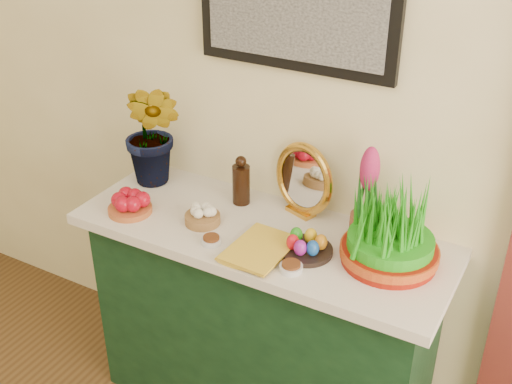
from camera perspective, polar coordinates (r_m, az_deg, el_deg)
sideboard at (r=2.63m, az=0.54°, el=-11.90°), size 1.30×0.45×0.85m
tablecloth at (r=2.36m, az=0.59°, el=-3.73°), size 1.40×0.55×0.04m
hyacinth_green at (r=2.56m, az=-9.24°, el=6.61°), size 0.31×0.27×0.59m
apple_bowl at (r=2.48m, az=-11.18°, el=-1.06°), size 0.21×0.21×0.08m
garlic_basket at (r=2.38m, az=-4.79°, el=-2.12°), size 0.14×0.14×0.07m
vinegar_cruet at (r=2.47m, az=-1.33°, el=0.86°), size 0.07×0.07×0.20m
mirror at (r=2.39m, az=4.24°, el=1.05°), size 0.29×0.15×0.28m
book at (r=2.25m, az=-1.81°, el=-4.31°), size 0.19×0.27×0.04m
spice_dish_left at (r=2.27m, az=-3.99°, el=-4.29°), size 0.07×0.07×0.03m
spice_dish_right at (r=2.13m, az=3.14°, el=-6.68°), size 0.08×0.08×0.03m
egg_plate at (r=2.21m, az=4.44°, el=-4.81°), size 0.21×0.21×0.08m
hyacinth_pink at (r=2.26m, az=9.85°, el=-0.48°), size 0.11×0.11×0.35m
wheatgrass_sabzeh at (r=2.16m, az=11.96°, el=-3.47°), size 0.33×0.33×0.27m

